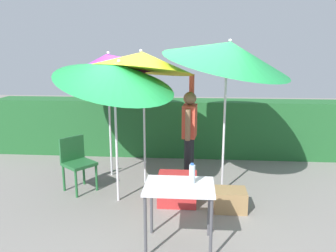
{
  "coord_description": "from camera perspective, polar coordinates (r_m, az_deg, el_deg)",
  "views": [
    {
      "loc": [
        0.42,
        -4.88,
        2.27
      ],
      "look_at": [
        0.0,
        0.3,
        1.1
      ],
      "focal_mm": 35.68,
      "sensor_mm": 36.0,
      "label": 1
    }
  ],
  "objects": [
    {
      "name": "crate_cardboard",
      "position": [
        5.05,
        10.55,
        -12.29
      ],
      "size": [
        0.46,
        0.37,
        0.31
      ],
      "primitive_type": "cube",
      "color": "#9E7A4C",
      "rests_on": "ground_plane"
    },
    {
      "name": "cooler_box",
      "position": [
        5.13,
        1.6,
        -10.7
      ],
      "size": [
        0.58,
        0.43,
        0.47
      ],
      "primitive_type": "cube",
      "color": "red",
      "rests_on": "ground_plane"
    },
    {
      "name": "ground_plane",
      "position": [
        5.4,
        -0.26,
        -12.18
      ],
      "size": [
        24.0,
        24.0,
        0.0
      ],
      "primitive_type": "plane",
      "color": "gray"
    },
    {
      "name": "folding_table",
      "position": [
        3.92,
        1.93,
        -11.36
      ],
      "size": [
        0.8,
        0.6,
        0.77
      ],
      "color": "#4C4C51",
      "rests_on": "ground_plane"
    },
    {
      "name": "bottle_water",
      "position": [
        3.91,
        4.14,
        -8.12
      ],
      "size": [
        0.07,
        0.07,
        0.24
      ],
      "color": "silver",
      "rests_on": "folding_table"
    },
    {
      "name": "umbrella_orange",
      "position": [
        5.98,
        -10.2,
        10.47
      ],
      "size": [
        1.88,
        1.85,
        2.41
      ],
      "color": "silver",
      "rests_on": "ground_plane"
    },
    {
      "name": "umbrella_yellow",
      "position": [
        5.56,
        -4.43,
        10.93
      ],
      "size": [
        1.77,
        1.76,
        2.44
      ],
      "color": "silver",
      "rests_on": "ground_plane"
    },
    {
      "name": "person_vendor",
      "position": [
        5.76,
        3.69,
        -0.75
      ],
      "size": [
        0.26,
        0.56,
        1.88
      ],
      "color": "black",
      "rests_on": "ground_plane"
    },
    {
      "name": "umbrella_rainbow",
      "position": [
        5.27,
        10.26,
        12.11
      ],
      "size": [
        2.08,
        2.02,
        2.74
      ],
      "color": "silver",
      "rests_on": "ground_plane"
    },
    {
      "name": "chair_plastic",
      "position": [
        5.73,
        -15.32,
        -5.67
      ],
      "size": [
        0.62,
        0.62,
        0.89
      ],
      "color": "#236633",
      "rests_on": "ground_plane"
    },
    {
      "name": "hedge_row",
      "position": [
        7.42,
        1.28,
        -0.22
      ],
      "size": [
        8.0,
        0.7,
        1.23
      ],
      "primitive_type": "cube",
      "color": "#23602D",
      "rests_on": "ground_plane"
    },
    {
      "name": "umbrella_navy",
      "position": [
        4.91,
        -8.78,
        8.9
      ],
      "size": [
        1.86,
        1.79,
        2.47
      ],
      "color": "silver",
      "rests_on": "ground_plane"
    }
  ]
}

